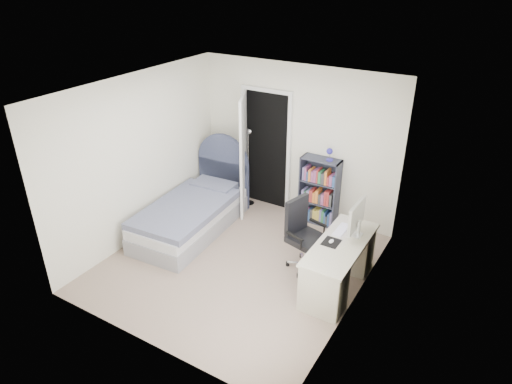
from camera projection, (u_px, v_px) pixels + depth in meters
The scene contains 8 objects.
room_shell at pixel (236, 184), 5.95m from camera, with size 3.50×3.70×2.60m.
door at pixel (252, 152), 7.54m from camera, with size 0.92×0.76×2.06m.
bed at pixel (194, 212), 7.24m from camera, with size 1.12×2.16×1.30m.
nightstand at pixel (231, 183), 7.98m from camera, with size 0.39×0.39×0.57m.
floor_lamp at pixel (249, 175), 7.82m from camera, with size 0.20×0.20×1.41m.
bookcase at pixel (320, 193), 7.33m from camera, with size 0.63×0.27×1.33m.
desk at pixel (339, 263), 5.88m from camera, with size 0.56×1.41×1.16m.
office_chair at pixel (303, 231), 6.22m from camera, with size 0.56×0.58×1.03m.
Camera 1 is at (2.96, -4.46, 3.87)m, focal length 32.00 mm.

